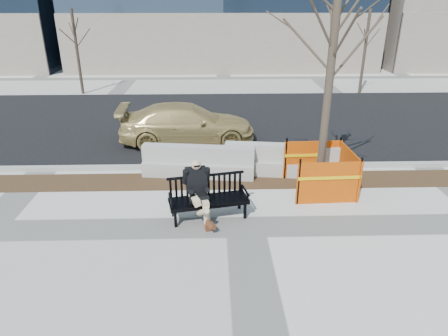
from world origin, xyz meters
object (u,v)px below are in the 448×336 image
Objects in this scene: seated_man at (198,217)px; tree_fence at (318,189)px; sedan at (188,142)px; jersey_barrier_left at (199,175)px; jersey_barrier_right at (280,174)px; bench at (209,217)px.

tree_fence is (3.39, 1.46, 0.00)m from seated_man.
sedan is at bearing 83.87° from seated_man.
jersey_barrier_left is 2.54m from jersey_barrier_right.
bench is 0.40× the size of sedan.
seated_man is at bearing 168.46° from bench.
sedan is 1.47× the size of jersey_barrier_left.
jersey_barrier_left is 0.99× the size of jersey_barrier_right.
jersey_barrier_right is at bearing -137.78° from sedan.
jersey_barrier_left is (-3.46, 1.08, 0.00)m from tree_fence.
jersey_barrier_right reaches higher than jersey_barrier_left.
bench is 3.40m from jersey_barrier_right.
seated_man is 3.58m from jersey_barrier_right.
sedan reaches higher than bench.
seated_man is 0.44× the size of jersey_barrier_right.
bench is at bearing -154.99° from tree_fence.
seated_man is (-0.26, -0.00, 0.00)m from bench.
seated_man reaches higher than jersey_barrier_right.
bench is 0.58× the size of jersey_barrier_right.
seated_man is at bearing -126.39° from jersey_barrier_right.
sedan is 3.10m from jersey_barrier_left.
tree_fence is 1.46m from jersey_barrier_right.
jersey_barrier_left is at bearing 162.68° from tree_fence.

